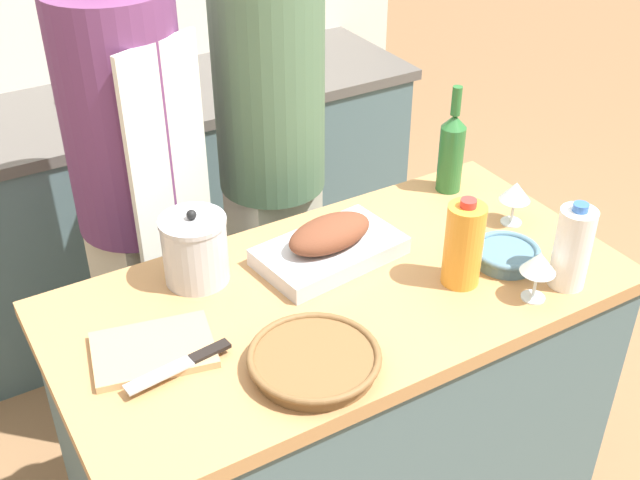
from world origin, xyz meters
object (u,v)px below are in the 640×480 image
wine_bottle_green (451,150)px  condiment_bottle_tall (269,31)px  mixing_bowl (506,254)px  condiment_bottle_extra (86,79)px  cutting_board (153,350)px  milk_jug (572,248)px  wine_glass_right (539,264)px  wicker_basket (314,360)px  juice_jug (464,244)px  stock_pot (195,249)px  person_cook_guest (271,145)px  person_cook_aproned (135,184)px  knife_chef (183,364)px  wine_glass_left (515,193)px  roasting_pan (330,244)px  condiment_bottle_short (156,61)px

wine_bottle_green → condiment_bottle_tall: (0.09, 1.27, -0.05)m
mixing_bowl → condiment_bottle_extra: condiment_bottle_extra is taller
condiment_bottle_tall → mixing_bowl: bearing=-96.8°
cutting_board → milk_jug: milk_jug is taller
wine_glass_right → wicker_basket: bearing=174.5°
juice_jug → stock_pot: bearing=148.4°
person_cook_guest → mixing_bowl: bearing=-84.1°
wine_bottle_green → person_cook_aproned: person_cook_aproned is taller
wicker_basket → condiment_bottle_extra: condiment_bottle_extra is taller
wine_glass_right → knife_chef: 0.83m
cutting_board → condiment_bottle_extra: 1.42m
wine_glass_right → person_cook_aproned: 1.14m
juice_jug → person_cook_aproned: 0.97m
condiment_bottle_extra → juice_jug: bearing=-73.9°
condiment_bottle_tall → person_cook_aproned: (-0.87, -0.83, -0.05)m
wine_glass_left → condiment_bottle_extra: condiment_bottle_extra is taller
juice_jug → milk_jug: 0.25m
stock_pot → wine_bottle_green: wine_bottle_green is taller
roasting_pan → juice_jug: juice_jug is taller
person_cook_aproned → condiment_bottle_extra: bearing=61.4°
condiment_bottle_tall → condiment_bottle_short: size_ratio=1.08×
stock_pot → condiment_bottle_short: size_ratio=0.97×
knife_chef → condiment_bottle_short: condiment_bottle_short is taller
condiment_bottle_tall → person_cook_guest: size_ratio=0.12×
roasting_pan → wicker_basket: 0.40m
mixing_bowl → milk_jug: milk_jug is taller
wine_bottle_green → person_cook_aproned: 0.90m
wine_glass_right → person_cook_guest: bearing=102.4°
wine_glass_right → knife_chef: size_ratio=0.53×
condiment_bottle_tall → person_cook_aproned: 1.20m
condiment_bottle_short → person_cook_aproned: size_ratio=0.12×
wine_bottle_green → condiment_bottle_short: bearing=108.8°
milk_jug → person_cook_guest: (-0.31, 0.92, -0.05)m
milk_jug → condiment_bottle_tall: 1.78m
milk_jug → knife_chef: size_ratio=0.92×
mixing_bowl → person_cook_aproned: person_cook_aproned is taller
mixing_bowl → person_cook_aproned: size_ratio=0.10×
milk_jug → knife_chef: milk_jug is taller
wine_glass_left → condiment_bottle_tall: (0.06, 1.50, -0.02)m
wine_glass_left → person_cook_guest: (-0.38, 0.65, -0.04)m
wicker_basket → condiment_bottle_short: condiment_bottle_short is taller
mixing_bowl → person_cook_guest: 0.82m
juice_jug → person_cook_aproned: (-0.52, 0.81, -0.08)m
roasting_pan → condiment_bottle_extra: 1.30m
wicker_basket → condiment_bottle_tall: bearing=65.1°
wicker_basket → wine_glass_left: bearing=16.7°
condiment_bottle_tall → person_cook_aproned: size_ratio=0.13×
condiment_bottle_short → knife_chef: bearing=-109.3°
wine_glass_left → condiment_bottle_tall: bearing=87.9°
roasting_pan → wine_bottle_green: (0.48, 0.13, 0.08)m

